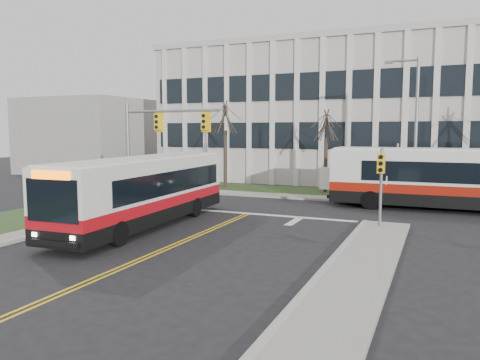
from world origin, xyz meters
name	(u,v)px	position (x,y,z in m)	size (l,w,h in m)	color
ground	(170,247)	(0.00, 0.00, 0.00)	(120.00, 120.00, 0.00)	black
sidewalk_east	(330,324)	(7.50, -5.00, 0.07)	(2.00, 26.00, 0.14)	#9E9B93
sidewalk_cross	(360,200)	(5.00, 15.20, 0.07)	(44.00, 1.60, 0.14)	#9E9B93
building_lawn	(366,195)	(5.00, 18.00, 0.06)	(44.00, 5.00, 0.12)	#2F431C
office_building	(387,115)	(5.00, 30.00, 6.00)	(40.00, 16.00, 12.00)	#B3ADA5
building_annex	(94,136)	(-26.00, 26.00, 4.00)	(12.00, 12.00, 8.00)	#9E9B93
mast_arm_signal	(151,137)	(-5.62, 7.16, 4.26)	(6.11, 0.38, 6.20)	slate
signal_pole_near	(381,176)	(7.20, 6.90, 2.50)	(0.34, 0.39, 3.80)	slate
signal_pole_far	(397,164)	(7.20, 15.40, 2.50)	(0.34, 0.39, 3.80)	slate
streetlight	(413,121)	(8.03, 16.20, 5.19)	(2.15, 0.25, 9.20)	slate
directory_sign	(330,179)	(2.50, 17.50, 1.17)	(1.50, 0.12, 2.00)	slate
tree_left	(225,119)	(-6.00, 18.00, 5.51)	(1.80, 1.80, 7.70)	#42352B
tree_mid	(326,127)	(2.00, 18.20, 4.88)	(1.80, 1.80, 6.82)	#42352B
bus_main	(144,193)	(-3.35, 3.13, 1.63)	(2.65, 12.23, 3.26)	silver
bus_cross	(448,180)	(10.18, 13.73, 1.75)	(2.85, 13.15, 3.51)	silver
newspaper_box_blue	(62,217)	(-6.80, 1.28, 0.47)	(0.50, 0.45, 0.95)	navy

